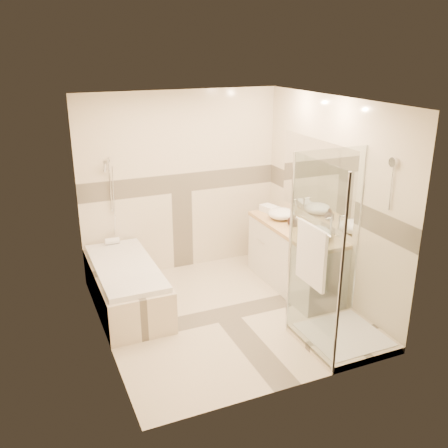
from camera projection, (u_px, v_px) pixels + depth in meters
name	position (u px, v px, depth m)	size (l,w,h in m)	color
room	(229.00, 214.00, 5.59)	(2.82, 3.02, 2.52)	beige
bathtub	(126.00, 284.00, 6.06)	(0.75, 1.70, 0.56)	beige
vanity	(294.00, 257.00, 6.52)	(0.58, 1.62, 0.85)	silver
shower_enclosure	(333.00, 299.00, 5.28)	(0.96, 0.93, 2.04)	beige
vessel_sink_near	(281.00, 214.00, 6.64)	(0.36, 0.36, 0.14)	white
vessel_sink_far	(315.00, 233.00, 5.94)	(0.39, 0.39, 0.16)	white
faucet_near	(296.00, 206.00, 6.69)	(0.11, 0.03, 0.26)	silver
faucet_far	(330.00, 225.00, 6.00)	(0.10, 0.03, 0.25)	silver
amenity_bottle_a	(294.00, 221.00, 6.37)	(0.06, 0.07, 0.14)	black
amenity_bottle_b	(292.00, 219.00, 6.40)	(0.12, 0.12, 0.16)	black
folded_towels	(270.00, 209.00, 6.93)	(0.16, 0.27, 0.09)	white
rolled_towel	(112.00, 241.00, 6.58)	(0.09, 0.09, 0.19)	white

